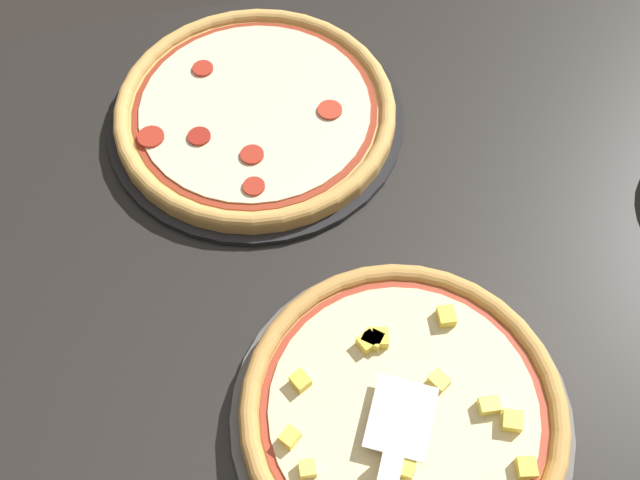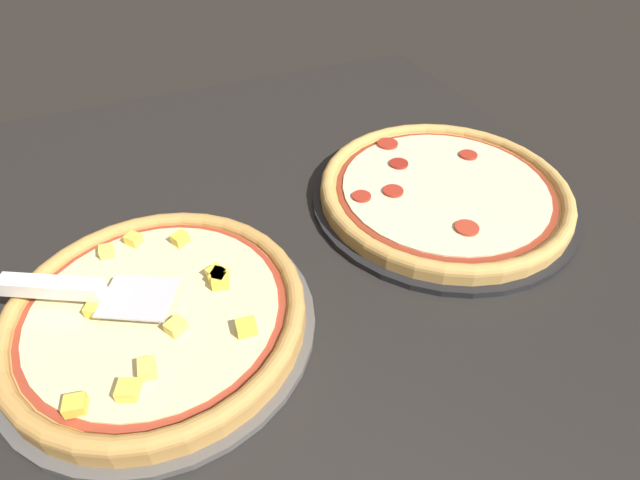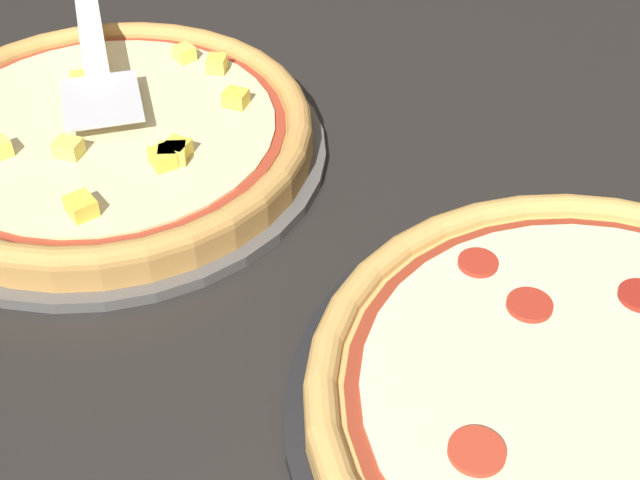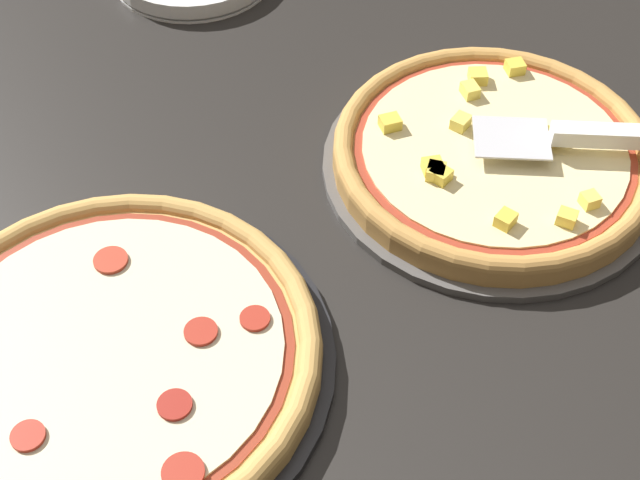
{
  "view_description": "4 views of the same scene",
  "coord_description": "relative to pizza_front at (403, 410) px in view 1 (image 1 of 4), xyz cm",
  "views": [
    {
      "loc": [
        -22.77,
        -39.74,
        83.02
      ],
      "look_at": [
        -11.81,
        7.84,
        3.0
      ],
      "focal_mm": 42.0,
      "sensor_mm": 36.0,
      "label": 1
    },
    {
      "loc": [
        36.28,
        -12.63,
        49.48
      ],
      "look_at": [
        -11.81,
        7.84,
        3.0
      ],
      "focal_mm": 28.0,
      "sensor_mm": 36.0,
      "label": 2
    },
    {
      "loc": [
        22.15,
        44.78,
        47.49
      ],
      "look_at": [
        -11.81,
        7.84,
        3.0
      ],
      "focal_mm": 50.0,
      "sensor_mm": 36.0,
      "label": 3
    },
    {
      "loc": [
        -66.48,
        32.76,
        71.93
      ],
      "look_at": [
        -11.81,
        7.84,
        3.0
      ],
      "focal_mm": 50.0,
      "sensor_mm": 36.0,
      "label": 4
    }
  ],
  "objects": [
    {
      "name": "pizza_front",
      "position": [
        0.0,
        0.0,
        0.0
      ],
      "size": [
        36.37,
        36.37,
        3.99
      ],
      "color": "#C68E47",
      "rests_on": "pizza_pan_front"
    },
    {
      "name": "pizza_pan_front",
      "position": [
        -0.01,
        -0.01,
        -2.22
      ],
      "size": [
        38.69,
        38.69,
        1.0
      ],
      "primitive_type": "cylinder",
      "color": "#565451",
      "rests_on": "ground_plane"
    },
    {
      "name": "pizza_back",
      "position": [
        -8.09,
        46.75,
        -0.38
      ],
      "size": [
        39.82,
        39.82,
        2.74
      ],
      "color": "tan",
      "rests_on": "pizza_pan_back"
    },
    {
      "name": "ground_plane",
      "position": [
        7.77,
        15.53,
        -4.52
      ],
      "size": [
        147.06,
        113.42,
        3.6
      ],
      "primitive_type": "cube",
      "color": "black"
    },
    {
      "name": "pizza_pan_back",
      "position": [
        -8.07,
        46.76,
        -2.22
      ],
      "size": [
        42.37,
        42.37,
        1.0
      ],
      "primitive_type": "cylinder",
      "color": "black",
      "rests_on": "ground_plane"
    }
  ]
}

